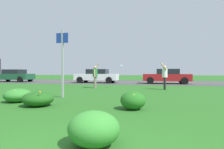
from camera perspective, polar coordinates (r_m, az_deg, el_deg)
The scene contains 14 objects.
ground_plane at distance 11.49m, azimuth 6.77°, elevation -4.93°, with size 120.00×120.00×0.00m, color #26601E.
highway_strip at distance 21.36m, azimuth 9.18°, elevation -2.33°, with size 120.00×9.82×0.01m, color #424244.
highway_center_stripe at distance 21.36m, azimuth 9.18°, elevation -2.31°, with size 120.00×0.16×0.00m, color yellow.
daylily_clump_front_center at distance 7.95m, azimuth -26.83°, elevation -5.68°, with size 0.99×1.02×0.51m.
daylily_clump_mid_center at distance 5.72m, azimuth 6.41°, elevation -7.86°, with size 0.76×0.77×0.55m.
daylily_clump_front_right at distance 6.71m, azimuth -21.67°, elevation -6.91°, with size 1.04×0.99×0.54m.
daylily_clump_near_camera at distance 2.96m, azimuth -5.54°, elevation -16.11°, with size 0.80×0.75×0.54m.
sign_post_near_path at distance 8.63m, azimuth -14.89°, elevation 5.14°, with size 0.56×0.10×3.00m.
person_thrower_green_shirt at distance 13.27m, azimuth -5.16°, elevation -0.08°, with size 0.42×0.49×1.80m.
person_catcher_white_shirt at distance 12.51m, azimuth 15.79°, elevation -0.20°, with size 0.46×0.49×1.74m.
frisbee_pale_blue at distance 12.94m, azimuth 2.81°, elevation 2.77°, with size 0.25×0.25×0.07m.
car_red_center_left at distance 19.16m, azimuth 16.35°, elevation -0.49°, with size 4.50×2.00×1.45m.
car_white_center_right at distance 19.93m, azimuth -4.65°, elevation -0.42°, with size 4.50×2.00×1.45m.
car_dark_green_rightmost at distance 24.83m, azimuth -27.77°, elevation -0.28°, with size 4.50×2.00×1.45m.
Camera 1 is at (1.03, -1.48, 1.13)m, focal length 29.94 mm.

